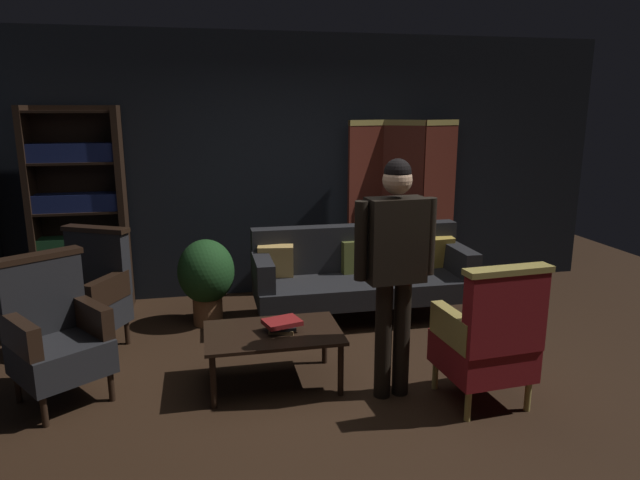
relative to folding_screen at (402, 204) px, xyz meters
The scene contains 14 objects.
ground_plane 2.69m from the folding_screen, 119.24° to the right, with size 10.00×10.00×0.00m, color black.
back_wall 1.32m from the folding_screen, 167.84° to the left, with size 7.20×0.10×2.80m, color black.
folding_screen is the anchor object (origin of this frame).
bookshelf 3.37m from the folding_screen, behind, with size 0.90×0.32×2.05m.
velvet_couch 1.13m from the folding_screen, 132.61° to the right, with size 2.12×0.78×0.88m.
coffee_table 2.69m from the folding_screen, 130.62° to the right, with size 1.00×0.64×0.42m.
armchair_gilt_accent 2.65m from the folding_screen, 96.57° to the right, with size 0.62×0.62×1.04m.
armchair_wing_left 3.77m from the folding_screen, 149.55° to the right, with size 0.80×0.80×1.04m.
armchair_wing_right 3.35m from the folding_screen, 161.84° to the right, with size 0.78×0.78×1.04m.
standing_figure 2.49m from the folding_screen, 111.09° to the right, with size 0.59×0.25×1.70m.
potted_plant 2.32m from the folding_screen, 163.56° to the right, with size 0.53×0.53×0.83m.
book_tan_leather 2.65m from the folding_screen, 129.25° to the right, with size 0.18×0.15×0.03m, color #9E7A47.
book_black_cloth 2.64m from the folding_screen, 129.25° to the right, with size 0.19×0.18×0.02m, color black.
book_red_leather 2.64m from the folding_screen, 129.25° to the right, with size 0.26×0.19×0.03m, color maroon.
Camera 1 is at (-0.94, -3.68, 2.03)m, focal length 31.65 mm.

